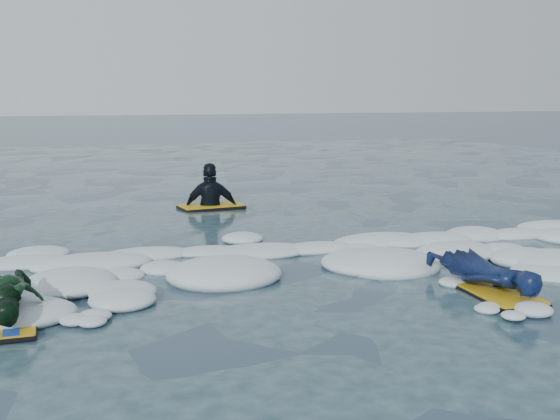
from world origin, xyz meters
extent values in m
plane|color=#173139|center=(0.00, 0.00, 0.00)|extent=(120.00, 120.00, 0.00)
cube|color=black|center=(2.37, -1.19, 0.03)|extent=(0.57, 1.00, 0.05)
cube|color=gold|center=(2.37, -1.19, 0.07)|extent=(0.55, 0.98, 0.02)
imported|color=navy|center=(2.37, -0.94, 0.21)|extent=(0.71, 1.53, 0.35)
cube|color=black|center=(-2.18, -0.70, 0.03)|extent=(0.41, 0.74, 0.04)
cube|color=gold|center=(-2.18, -0.70, 0.05)|extent=(0.39, 0.72, 0.01)
cube|color=#1743B2|center=(-2.18, -0.70, 0.06)|extent=(0.14, 0.70, 0.00)
imported|color=#0E3418|center=(-2.18, -0.50, 0.23)|extent=(0.54, 1.10, 0.42)
cube|color=black|center=(0.82, 5.01, 0.04)|extent=(1.19, 0.76, 0.06)
cube|color=gold|center=(0.82, 5.01, 0.08)|extent=(1.16, 0.73, 0.02)
imported|color=black|center=(0.82, 5.01, -0.02)|extent=(1.04, 0.61, 1.67)
camera|label=1|loc=(-1.76, -6.92, 2.02)|focal=45.00mm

